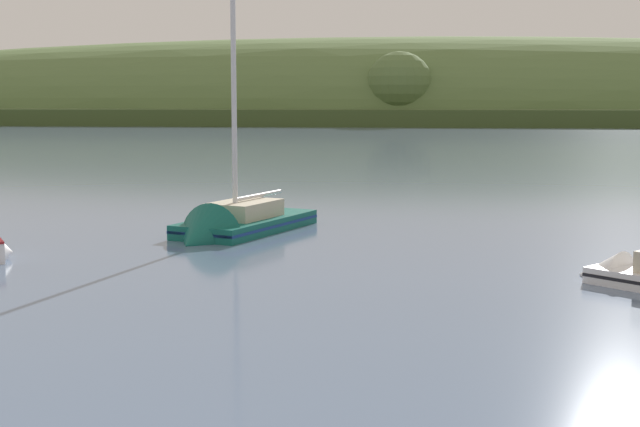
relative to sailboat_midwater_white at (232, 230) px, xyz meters
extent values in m
cube|color=#3C4E24|center=(-11.42, 175.55, 1.62)|extent=(555.69, 68.51, 3.65)
ellipsoid|color=#56703D|center=(-1.30, 196.94, -0.21)|extent=(445.03, 83.66, 43.28)
sphere|color=#56703D|center=(0.42, 165.56, 8.72)|extent=(15.08, 15.08, 15.08)
cube|color=#0F564C|center=(0.42, 1.20, -0.18)|extent=(5.72, 8.51, 1.26)
cone|color=#0F564C|center=(-0.87, -2.51, -0.18)|extent=(3.66, 2.90, 3.20)
cube|color=navy|center=(0.42, 1.20, 0.15)|extent=(5.75, 8.52, 0.13)
cube|color=#BCB299|center=(0.35, 1.02, 0.83)|extent=(3.30, 4.08, 0.77)
cylinder|color=silver|center=(0.09, 0.27, 6.26)|extent=(0.23, 0.23, 11.64)
cylinder|color=silver|center=(0.77, 2.22, 1.36)|extent=(1.53, 3.96, 0.19)
cone|color=white|center=(14.75, -8.09, -0.17)|extent=(2.55, 2.59, 2.03)
cone|color=white|center=(-7.43, -7.17, 0.04)|extent=(1.92, 2.27, 2.15)
camera|label=1|loc=(9.16, -39.29, 5.97)|focal=50.40mm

